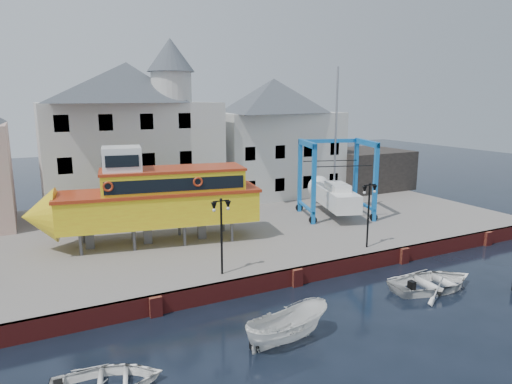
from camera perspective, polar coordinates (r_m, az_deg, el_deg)
name	(u,v)px	position (r m, az deg, el deg)	size (l,w,h in m)	color
ground	(296,286)	(26.26, 5.07, -11.57)	(140.00, 140.00, 0.00)	black
hardstanding	(221,228)	(35.35, -4.39, -4.54)	(44.00, 22.00, 1.00)	slate
quay_wall	(296,277)	(26.15, 4.96, -10.48)	(44.00, 0.47, 1.00)	maroon
building_white_main	(132,135)	(39.74, -15.26, 6.92)	(14.00, 8.30, 14.00)	silver
building_white_right	(273,137)	(45.24, 2.19, 6.89)	(12.00, 8.00, 11.20)	silver
shed_dark	(365,169)	(49.71, 13.44, 2.83)	(8.00, 7.00, 4.00)	black
lamp_post_left	(221,217)	(24.17, -4.37, -3.15)	(1.12, 0.32, 4.20)	black
lamp_post_right	(369,199)	(29.36, 13.96, -0.81)	(1.12, 0.32, 4.20)	black
tour_boat	(146,198)	(30.20, -13.53, -0.78)	(15.01, 5.92, 6.37)	#59595E
travel_lift	(333,190)	(37.66, 9.56, 0.20)	(6.48, 7.99, 11.72)	blue
motorboat_a	(287,342)	(20.81, 3.92, -18.15)	(1.59, 4.23, 1.64)	white
motorboat_b	(432,289)	(27.54, 21.19, -11.22)	(3.64, 5.10, 1.06)	white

